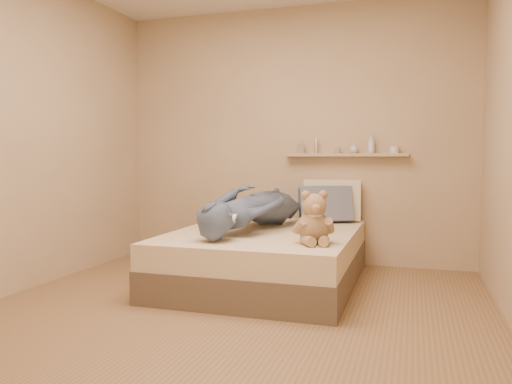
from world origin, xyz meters
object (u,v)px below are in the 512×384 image
(pillow_cream, at_px, (332,201))
(wall_shelf, at_px, (345,155))
(bed, at_px, (266,257))
(teddy_bear, at_px, (314,222))
(pillow_grey, at_px, (326,205))
(game_console, at_px, (224,218))
(person, at_px, (254,207))
(dark_plush, at_px, (232,208))

(pillow_cream, distance_m, wall_shelf, 0.47)
(wall_shelf, bearing_deg, bed, -121.18)
(teddy_bear, distance_m, pillow_grey, 1.21)
(game_console, relative_size, person, 0.12)
(bed, relative_size, pillow_cream, 3.45)
(bed, xyz_separation_m, person, (-0.12, 0.03, 0.42))
(teddy_bear, height_order, pillow_cream, pillow_cream)
(dark_plush, bearing_deg, bed, -49.67)
(pillow_cream, bearing_deg, bed, -117.61)
(dark_plush, xyz_separation_m, person, (0.43, -0.62, 0.08))
(bed, xyz_separation_m, game_console, (-0.16, -0.58, 0.40))
(pillow_cream, bearing_deg, wall_shelf, 34.26)
(pillow_grey, distance_m, person, 0.84)
(teddy_bear, height_order, dark_plush, teddy_bear)
(game_console, xyz_separation_m, pillow_grey, (0.56, 1.27, 0.00))
(dark_plush, bearing_deg, person, -55.04)
(bed, distance_m, pillow_grey, 0.89)
(bed, xyz_separation_m, pillow_cream, (0.43, 0.83, 0.43))
(game_console, distance_m, pillow_grey, 1.38)
(person, xyz_separation_m, wall_shelf, (0.67, 0.88, 0.45))
(pillow_grey, height_order, wall_shelf, wall_shelf)
(bed, bearing_deg, person, 164.57)
(bed, distance_m, game_console, 0.72)
(game_console, height_order, teddy_bear, teddy_bear)
(bed, relative_size, wall_shelf, 1.58)
(bed, height_order, pillow_grey, pillow_grey)
(bed, distance_m, person, 0.44)
(pillow_cream, height_order, wall_shelf, wall_shelf)
(bed, bearing_deg, wall_shelf, 58.82)
(wall_shelf, bearing_deg, person, -127.47)
(teddy_bear, xyz_separation_m, person, (-0.64, 0.55, 0.03))
(dark_plush, relative_size, person, 0.16)
(person, bearing_deg, wall_shelf, -119.38)
(person, bearing_deg, dark_plush, -46.95)
(pillow_cream, distance_m, person, 0.97)
(teddy_bear, relative_size, person, 0.24)
(dark_plush, xyz_separation_m, wall_shelf, (1.10, 0.26, 0.54))
(dark_plush, bearing_deg, teddy_bear, -47.55)
(dark_plush, xyz_separation_m, pillow_grey, (0.95, 0.04, 0.06))
(teddy_bear, relative_size, wall_shelf, 0.33)
(pillow_cream, bearing_deg, teddy_bear, -86.50)
(teddy_bear, height_order, wall_shelf, wall_shelf)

